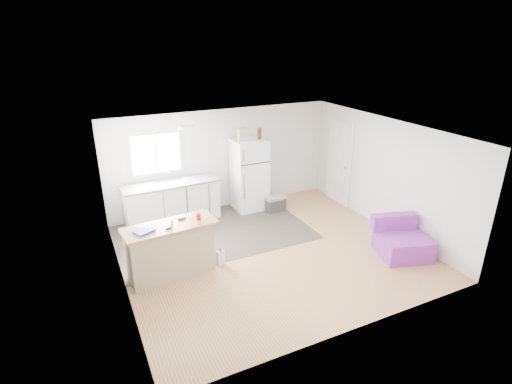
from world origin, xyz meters
TOP-DOWN VIEW (x-y plane):
  - room at (0.00, 0.00)m, footprint 5.51×5.01m
  - vinyl_zone at (-0.73, 1.25)m, footprint 4.05×2.50m
  - window at (-1.55, 2.49)m, footprint 1.18×0.06m
  - interior_door at (2.72, 1.55)m, footprint 0.11×0.92m
  - ceiling_fixture at (-1.20, 1.20)m, footprint 0.30×0.30m
  - kitchen_cabinets at (-1.35, 2.17)m, footprint 2.15×0.73m
  - peninsula at (-1.94, 0.05)m, footprint 1.63×0.74m
  - refrigerator at (0.54, 2.13)m, footprint 0.76×0.73m
  - cooler at (1.02, 1.71)m, footprint 0.51×0.37m
  - purple_seat at (2.25, -1.17)m, footprint 1.11×1.09m
  - cleaner_jug at (-1.04, -0.00)m, footprint 0.17×0.14m
  - mop at (-2.03, -0.08)m, footprint 0.26×0.31m
  - red_cup at (-1.40, 0.03)m, footprint 0.10×0.10m
  - blue_tray at (-2.35, -0.03)m, footprint 0.36×0.32m
  - tool_a at (-1.66, 0.17)m, footprint 0.14×0.07m
  - tool_b at (-1.96, -0.09)m, footprint 0.11×0.06m
  - cardboard_box at (0.36, 2.08)m, footprint 0.20×0.11m
  - bottle_left at (0.75, 2.04)m, footprint 0.07×0.07m
  - bottle_right at (0.81, 2.12)m, footprint 0.09×0.09m

SIDE VIEW (x-z plane):
  - vinyl_zone at x=-0.73m, z-range 0.00..0.00m
  - cleaner_jug at x=-1.04m, z-range -0.02..0.31m
  - cooler at x=1.02m, z-range 0.00..0.38m
  - mop at x=-2.03m, z-range -0.35..0.81m
  - purple_seat at x=2.25m, z-range -0.10..0.64m
  - kitchen_cabinets at x=-1.35m, z-range -0.13..1.10m
  - peninsula at x=-1.94m, z-range 0.01..0.98m
  - refrigerator at x=0.54m, z-range 0.00..1.72m
  - tool_b at x=-1.96m, z-range 0.97..1.00m
  - tool_a at x=-1.66m, z-range 0.97..1.00m
  - blue_tray at x=-2.35m, z-range 0.97..1.01m
  - interior_door at x=2.72m, z-range -0.03..2.07m
  - red_cup at x=-1.40m, z-range 0.97..1.09m
  - room at x=0.00m, z-range -0.01..2.41m
  - window at x=-1.55m, z-range 1.06..2.04m
  - bottle_left at x=0.75m, z-range 1.72..1.97m
  - bottle_right at x=0.81m, z-range 1.72..1.97m
  - cardboard_box at x=0.36m, z-range 1.72..2.02m
  - ceiling_fixture at x=-1.20m, z-range 2.32..2.40m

